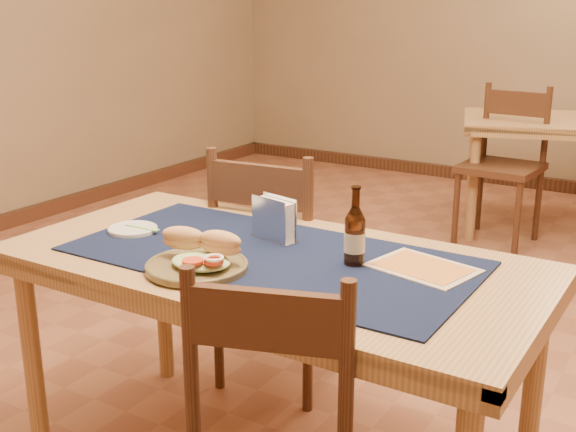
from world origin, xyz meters
The scene contains 12 objects.
room centered at (0.00, 0.00, 1.40)m, with size 6.04×7.04×2.84m.
main_table centered at (0.00, -0.80, 0.67)m, with size 1.60×0.80×0.75m.
placemat centered at (0.00, -0.80, 0.75)m, with size 1.20×0.60×0.01m, color #0E1633.
baseboard centered at (0.00, 0.00, 0.05)m, with size 6.00×7.00×0.10m.
chair_main_far centered at (-0.30, -0.28, 0.50)m, with size 0.49×0.49×0.97m.
chair_back_near centered at (-0.07, 1.98, 0.51)m, with size 0.48×0.48×0.98m.
sandwich_plate centered at (-0.10, -1.01, 0.79)m, with size 0.29×0.29×0.11m.
side_plate centered at (-0.51, -0.84, 0.76)m, with size 0.16×0.16×0.01m.
fork centered at (-0.47, -0.83, 0.77)m, with size 0.13×0.02×0.00m.
beer_bottle centered at (0.25, -0.74, 0.84)m, with size 0.06×0.06×0.23m.
napkin_holder centered at (-0.06, -0.68, 0.82)m, with size 0.17×0.09×0.14m.
menu_card centered at (0.43, -0.67, 0.76)m, with size 0.32×0.26×0.01m.
Camera 1 is at (1.10, -2.48, 1.47)m, focal length 45.00 mm.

